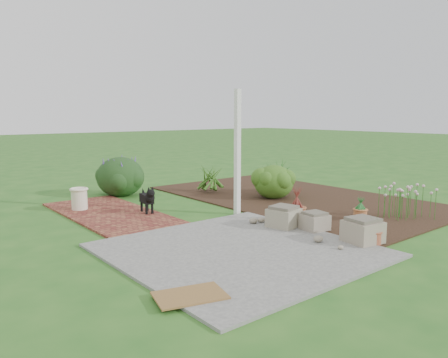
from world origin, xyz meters
TOP-DOWN VIEW (x-y plane):
  - ground at (0.00, 0.00)m, footprint 80.00×80.00m
  - concrete_patio at (-1.25, -1.75)m, footprint 3.50×3.50m
  - brick_path at (-1.70, 1.75)m, footprint 1.60×3.50m
  - garden_bed at (2.50, 0.50)m, footprint 4.00×7.00m
  - veranda_post at (0.30, 0.10)m, footprint 0.10×0.10m
  - stone_trough_near at (0.48, -2.69)m, footprint 0.56×0.56m
  - stone_trough_mid at (0.48, -1.74)m, footprint 0.45×0.45m
  - stone_trough_far at (0.21, -1.26)m, footprint 0.57×0.57m
  - coir_doormat at (-2.79, -2.69)m, footprint 0.87×0.68m
  - black_dog at (-1.13, 1.20)m, footprint 0.24×0.60m
  - cream_ceramic_urn at (-2.07, 2.41)m, footprint 0.41×0.41m
  - evergreen_shrub at (2.04, 0.78)m, footprint 0.98×0.98m
  - agapanthus_clump_back at (2.62, 1.28)m, footprint 1.07×1.07m
  - agapanthus_clump_front at (1.36, 2.39)m, footprint 1.22×1.22m
  - pink_flower_patch at (2.63, -2.28)m, footprint 1.35×1.35m
  - terracotta_pot_bronze at (0.71, -1.12)m, footprint 0.33×0.33m
  - terracotta_pot_small_left at (1.74, -1.80)m, footprint 0.32×0.32m
  - terracotta_pot_small_right at (0.54, -2.84)m, footprint 0.26×0.26m
  - purple_flowering_bush at (-0.60, 3.50)m, footprint 1.20×1.20m

SIDE VIEW (x-z plane):
  - ground at x=0.00m, z-range 0.00..0.00m
  - garden_bed at x=2.50m, z-range 0.00..0.03m
  - concrete_patio at x=-1.25m, z-range 0.00..0.04m
  - brick_path at x=-1.70m, z-range 0.00..0.04m
  - coir_doormat at x=-2.79m, z-range 0.04..0.06m
  - terracotta_pot_small_right at x=0.54m, z-range 0.03..0.23m
  - terracotta_pot_small_left at x=1.74m, z-range 0.03..0.24m
  - terracotta_pot_bronze at x=0.71m, z-range 0.03..0.30m
  - stone_trough_mid at x=0.48m, z-range 0.04..0.31m
  - stone_trough_far at x=0.21m, z-range 0.04..0.36m
  - stone_trough_near at x=0.48m, z-range 0.04..0.37m
  - cream_ceramic_urn at x=-2.07m, z-range 0.04..0.47m
  - black_dog at x=-1.13m, z-range 0.09..0.60m
  - pink_flower_patch at x=2.63m, z-range 0.03..0.69m
  - evergreen_shrub at x=2.04m, z-range 0.03..0.84m
  - agapanthus_clump_front at x=1.36m, z-range 0.03..0.85m
  - purple_flowering_bush at x=-0.60m, z-range 0.00..0.99m
  - agapanthus_clump_back at x=2.62m, z-range 0.03..0.97m
  - veranda_post at x=0.30m, z-range 0.00..2.50m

